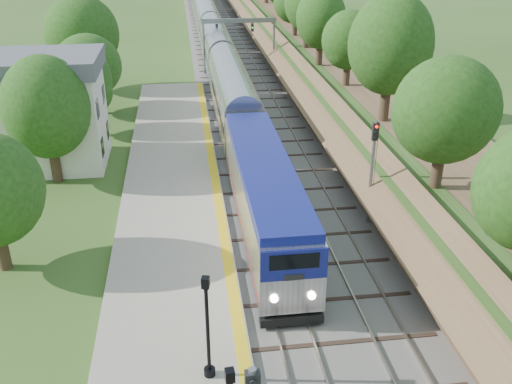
{
  "coord_description": "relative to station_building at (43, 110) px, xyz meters",
  "views": [
    {
      "loc": [
        -4.17,
        -10.31,
        16.38
      ],
      "look_at": [
        -0.5,
        17.54,
        2.8
      ],
      "focal_mm": 40.0,
      "sensor_mm": 36.0,
      "label": 1
    }
  ],
  "objects": [
    {
      "name": "yellow_stripe",
      "position": [
        11.65,
        -14.0,
        -3.7
      ],
      "size": [
        0.55,
        68.0,
        0.01
      ],
      "primitive_type": "cube",
      "color": "gold",
      "rests_on": "platform"
    },
    {
      "name": "station_building",
      "position": [
        0.0,
        0.0,
        0.0
      ],
      "size": [
        8.6,
        6.6,
        8.0
      ],
      "color": "silver",
      "rests_on": "ground"
    },
    {
      "name": "train",
      "position": [
        14.0,
        36.35,
        -1.9
      ],
      "size": [
        2.9,
        116.34,
        4.26
      ],
      "color": "black",
      "rests_on": "trackbed"
    },
    {
      "name": "lamppost_far",
      "position": [
        10.24,
        -23.42,
        -1.69
      ],
      "size": [
        0.45,
        0.45,
        4.52
      ],
      "color": "black",
      "rests_on": "platform"
    },
    {
      "name": "signal_farside",
      "position": [
        20.2,
        -11.84,
        -0.15
      ],
      "size": [
        0.34,
        0.27,
        6.25
      ],
      "color": "slate",
      "rests_on": "ground"
    },
    {
      "name": "trackbed",
      "position": [
        16.0,
        30.0,
        -4.02
      ],
      "size": [
        9.5,
        170.0,
        0.28
      ],
      "color": "#4C4944",
      "rests_on": "ground"
    },
    {
      "name": "signal_gantry",
      "position": [
        16.47,
        24.99,
        0.73
      ],
      "size": [
        8.4,
        0.38,
        6.2
      ],
      "color": "slate",
      "rests_on": "ground"
    },
    {
      "name": "platform",
      "position": [
        8.8,
        -14.0,
        -3.9
      ],
      "size": [
        6.4,
        68.0,
        0.38
      ],
      "primitive_type": "cube",
      "color": "gray",
      "rests_on": "ground"
    },
    {
      "name": "trees_behind_platform",
      "position": [
        2.83,
        -9.33,
        0.44
      ],
      "size": [
        7.82,
        53.32,
        7.21
      ],
      "color": "#332316",
      "rests_on": "ground"
    },
    {
      "name": "embankment",
      "position": [
        24.35,
        30.0,
        -2.14
      ],
      "size": [
        10.64,
        170.0,
        11.7
      ],
      "color": "brown",
      "rests_on": "ground"
    }
  ]
}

